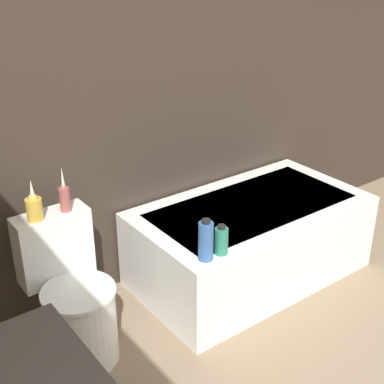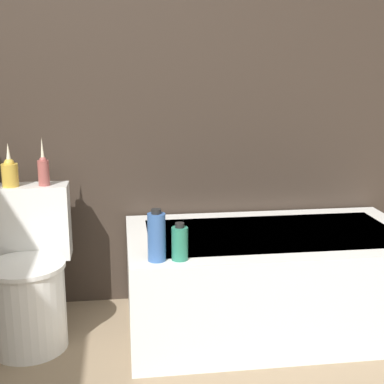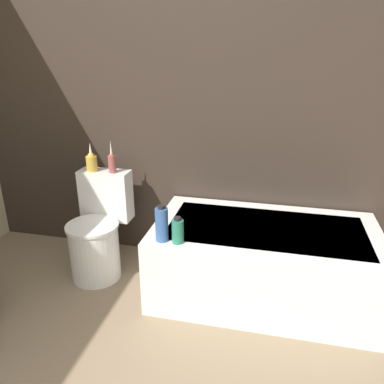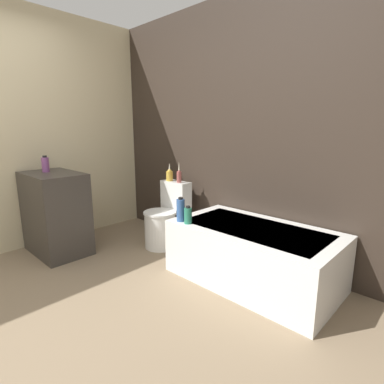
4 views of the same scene
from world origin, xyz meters
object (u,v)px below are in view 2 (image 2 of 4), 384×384
at_px(bathtub, 271,279).
at_px(shampoo_bottle_tall, 157,237).
at_px(toilet, 29,280).
at_px(vase_silver, 43,170).
at_px(vase_gold, 10,172).
at_px(shampoo_bottle_short, 180,243).

distance_m(bathtub, shampoo_bottle_tall, 0.75).
height_order(toilet, vase_silver, vase_silver).
bearing_deg(bathtub, toilet, 179.46).
distance_m(toilet, vase_gold, 0.52).
distance_m(bathtub, vase_silver, 1.24).
bearing_deg(bathtub, shampoo_bottle_tall, -152.62).
bearing_deg(toilet, bathtub, -0.54).
relative_size(bathtub, vase_silver, 6.05).
relative_size(toilet, vase_silver, 3.10).
distance_m(toilet, shampoo_bottle_tall, 0.73).
bearing_deg(shampoo_bottle_short, vase_silver, 141.82).
relative_size(toilet, shampoo_bottle_tall, 3.24).
distance_m(bathtub, shampoo_bottle_short, 0.66).
xyz_separation_m(bathtub, vase_gold, (-1.25, 0.17, 0.55)).
distance_m(vase_gold, shampoo_bottle_short, 0.93).
height_order(toilet, vase_gold, vase_gold).
bearing_deg(vase_gold, bathtub, -7.51).
bearing_deg(shampoo_bottle_short, shampoo_bottle_tall, 178.27).
height_order(toilet, shampoo_bottle_tall, toilet).
relative_size(vase_gold, shampoo_bottle_tall, 0.94).
xyz_separation_m(shampoo_bottle_tall, shampoo_bottle_short, (0.10, -0.00, -0.03)).
height_order(toilet, shampoo_bottle_short, toilet).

